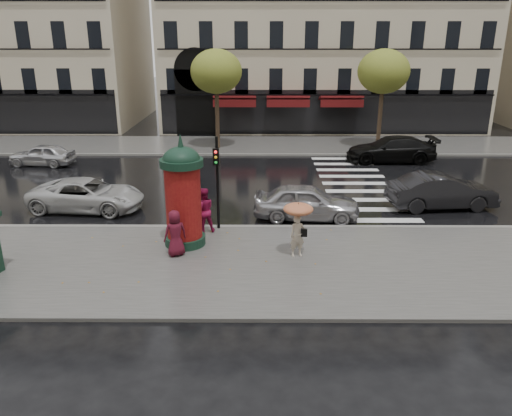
{
  "coord_description": "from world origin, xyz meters",
  "views": [
    {
      "loc": [
        0.8,
        -15.87,
        7.46
      ],
      "look_at": [
        0.71,
        1.5,
        1.42
      ],
      "focal_mm": 35.0,
      "sensor_mm": 36.0,
      "label": 1
    }
  ],
  "objects_px": {
    "woman_red": "(204,210)",
    "traffic_light": "(217,174)",
    "car_silver": "(307,202)",
    "car_darkgrey": "(442,191)",
    "car_black": "(391,149)",
    "car_far_silver": "(42,155)",
    "woman_umbrella": "(298,221)",
    "car_white": "(87,195)",
    "morris_column": "(183,193)",
    "man_burgundy": "(175,233)"
  },
  "relations": [
    {
      "from": "woman_red",
      "to": "woman_umbrella",
      "type": "bearing_deg",
      "value": 130.57
    },
    {
      "from": "car_white",
      "to": "car_far_silver",
      "type": "xyz_separation_m",
      "value": [
        -5.35,
        8.07,
        -0.05
      ]
    },
    {
      "from": "woman_red",
      "to": "traffic_light",
      "type": "height_order",
      "value": "traffic_light"
    },
    {
      "from": "woman_umbrella",
      "to": "car_darkgrey",
      "type": "bearing_deg",
      "value": 38.58
    },
    {
      "from": "woman_red",
      "to": "car_far_silver",
      "type": "distance_m",
      "value": 15.48
    },
    {
      "from": "morris_column",
      "to": "woman_umbrella",
      "type": "bearing_deg",
      "value": -14.32
    },
    {
      "from": "woman_red",
      "to": "car_silver",
      "type": "height_order",
      "value": "woman_red"
    },
    {
      "from": "woman_umbrella",
      "to": "car_white",
      "type": "relative_size",
      "value": 0.39
    },
    {
      "from": "woman_umbrella",
      "to": "woman_red",
      "type": "xyz_separation_m",
      "value": [
        -3.5,
        2.25,
        -0.41
      ]
    },
    {
      "from": "morris_column",
      "to": "car_silver",
      "type": "xyz_separation_m",
      "value": [
        4.76,
        3.01,
        -1.34
      ]
    },
    {
      "from": "morris_column",
      "to": "car_silver",
      "type": "height_order",
      "value": "morris_column"
    },
    {
      "from": "morris_column",
      "to": "car_white",
      "type": "relative_size",
      "value": 0.82
    },
    {
      "from": "car_silver",
      "to": "woman_red",
      "type": "bearing_deg",
      "value": 117.95
    },
    {
      "from": "car_silver",
      "to": "car_far_silver",
      "type": "relative_size",
      "value": 1.16
    },
    {
      "from": "morris_column",
      "to": "car_far_silver",
      "type": "height_order",
      "value": "morris_column"
    },
    {
      "from": "traffic_light",
      "to": "car_far_silver",
      "type": "xyz_separation_m",
      "value": [
        -11.42,
        10.67,
        -1.72
      ]
    },
    {
      "from": "traffic_light",
      "to": "car_black",
      "type": "relative_size",
      "value": 0.69
    },
    {
      "from": "morris_column",
      "to": "traffic_light",
      "type": "bearing_deg",
      "value": 54.24
    },
    {
      "from": "car_white",
      "to": "man_burgundy",
      "type": "bearing_deg",
      "value": -131.03
    },
    {
      "from": "car_silver",
      "to": "car_darkgrey",
      "type": "xyz_separation_m",
      "value": [
        6.23,
        1.46,
        0.03
      ]
    },
    {
      "from": "traffic_light",
      "to": "car_silver",
      "type": "bearing_deg",
      "value": 21.98
    },
    {
      "from": "man_burgundy",
      "to": "car_far_silver",
      "type": "bearing_deg",
      "value": -79.93
    },
    {
      "from": "morris_column",
      "to": "car_far_silver",
      "type": "xyz_separation_m",
      "value": [
        -10.31,
        12.21,
        -1.45
      ]
    },
    {
      "from": "car_white",
      "to": "car_far_silver",
      "type": "bearing_deg",
      "value": 39.58
    },
    {
      "from": "morris_column",
      "to": "car_black",
      "type": "distance_m",
      "value": 17.2
    },
    {
      "from": "car_darkgrey",
      "to": "car_far_silver",
      "type": "bearing_deg",
      "value": 64.17
    },
    {
      "from": "morris_column",
      "to": "traffic_light",
      "type": "distance_m",
      "value": 1.92
    },
    {
      "from": "woman_umbrella",
      "to": "traffic_light",
      "type": "bearing_deg",
      "value": 138.93
    },
    {
      "from": "car_silver",
      "to": "traffic_light",
      "type": "bearing_deg",
      "value": 116.65
    },
    {
      "from": "morris_column",
      "to": "car_darkgrey",
      "type": "xyz_separation_m",
      "value": [
        10.99,
        4.48,
        -1.31
      ]
    },
    {
      "from": "car_darkgrey",
      "to": "traffic_light",
      "type": "bearing_deg",
      "value": 100.67
    },
    {
      "from": "woman_umbrella",
      "to": "morris_column",
      "type": "bearing_deg",
      "value": 165.68
    },
    {
      "from": "man_burgundy",
      "to": "car_far_silver",
      "type": "distance_m",
      "value": 16.66
    },
    {
      "from": "woman_red",
      "to": "traffic_light",
      "type": "xyz_separation_m",
      "value": [
        0.54,
        0.33,
        1.36
      ]
    },
    {
      "from": "morris_column",
      "to": "car_silver",
      "type": "distance_m",
      "value": 5.79
    },
    {
      "from": "woman_red",
      "to": "car_far_silver",
      "type": "height_order",
      "value": "woman_red"
    },
    {
      "from": "morris_column",
      "to": "car_far_silver",
      "type": "distance_m",
      "value": 16.05
    },
    {
      "from": "man_burgundy",
      "to": "car_black",
      "type": "bearing_deg",
      "value": -155.26
    },
    {
      "from": "woman_umbrella",
      "to": "car_far_silver",
      "type": "xyz_separation_m",
      "value": [
        -14.39,
        13.25,
        -0.77
      ]
    },
    {
      "from": "traffic_light",
      "to": "car_silver",
      "type": "distance_m",
      "value": 4.25
    },
    {
      "from": "woman_red",
      "to": "car_black",
      "type": "height_order",
      "value": "woman_red"
    },
    {
      "from": "car_white",
      "to": "car_darkgrey",
      "type": "bearing_deg",
      "value": -82.74
    },
    {
      "from": "car_silver",
      "to": "car_far_silver",
      "type": "bearing_deg",
      "value": 63.28
    },
    {
      "from": "car_darkgrey",
      "to": "car_black",
      "type": "height_order",
      "value": "car_darkgrey"
    },
    {
      "from": "woman_red",
      "to": "car_darkgrey",
      "type": "relative_size",
      "value": 0.37
    },
    {
      "from": "traffic_light",
      "to": "car_far_silver",
      "type": "distance_m",
      "value": 15.72
    },
    {
      "from": "man_burgundy",
      "to": "traffic_light",
      "type": "relative_size",
      "value": 0.44
    },
    {
      "from": "woman_red",
      "to": "man_burgundy",
      "type": "xyz_separation_m",
      "value": [
        -0.75,
        -2.22,
        -0.07
      ]
    },
    {
      "from": "car_darkgrey",
      "to": "car_far_silver",
      "type": "xyz_separation_m",
      "value": [
        -21.3,
        7.73,
        -0.13
      ]
    },
    {
      "from": "woman_red",
      "to": "man_burgundy",
      "type": "bearing_deg",
      "value": 54.61
    }
  ]
}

